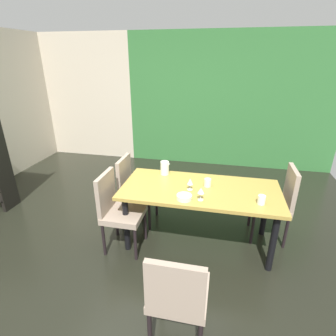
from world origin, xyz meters
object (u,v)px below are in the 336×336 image
at_px(serving_bowl_rear, 184,197).
at_px(chair_left_near, 117,208).
at_px(chair_head_near, 178,294).
at_px(cup_front, 208,183).
at_px(chair_right_far, 278,200).
at_px(dining_table, 200,195).
at_px(wine_glass_left, 190,182).
at_px(pitcher_west, 165,168).
at_px(chair_left_far, 134,186).
at_px(cup_near_shelf, 262,200).
at_px(wine_glass_north, 201,191).

bearing_deg(serving_bowl_rear, chair_left_near, 179.79).
bearing_deg(chair_head_near, cup_front, 85.60).
bearing_deg(chair_right_far, dining_table, 107.22).
relative_size(wine_glass_left, pitcher_west, 0.78).
relative_size(chair_left_far, serving_bowl_rear, 5.69).
distance_m(chair_left_far, cup_near_shelf, 1.66).
bearing_deg(wine_glass_left, chair_left_near, -164.22).
xyz_separation_m(chair_right_far, serving_bowl_rear, (-1.06, -0.57, 0.23)).
distance_m(dining_table, cup_front, 0.17).
xyz_separation_m(dining_table, chair_head_near, (-0.03, -1.30, -0.13)).
xyz_separation_m(wine_glass_north, pitcher_west, (-0.52, 0.57, -0.02)).
bearing_deg(chair_head_near, chair_left_near, 131.26).
bearing_deg(wine_glass_north, chair_head_near, -93.21).
relative_size(chair_left_far, wine_glass_left, 6.77).
bearing_deg(cup_front, serving_bowl_rear, -121.47).
distance_m(chair_right_far, wine_glass_north, 1.10).
height_order(chair_head_near, wine_glass_north, chair_head_near).
bearing_deg(dining_table, chair_right_far, 17.22).
bearing_deg(serving_bowl_rear, cup_front, 58.53).
relative_size(chair_right_far, pitcher_west, 5.48).
bearing_deg(cup_front, wine_glass_left, -146.14).
distance_m(serving_bowl_rear, pitcher_west, 0.69).
bearing_deg(dining_table, cup_near_shelf, -18.86).
bearing_deg(wine_glass_left, pitcher_west, 136.16).
xyz_separation_m(dining_table, chair_left_far, (-0.92, 0.29, -0.13)).
relative_size(cup_front, cup_near_shelf, 0.97).
xyz_separation_m(chair_right_far, wine_glass_left, (-1.03, -0.34, 0.30)).
height_order(chair_left_near, cup_near_shelf, chair_left_near).
distance_m(dining_table, chair_left_far, 0.97).
bearing_deg(cup_front, wine_glass_north, -98.01).
height_order(wine_glass_left, cup_front, wine_glass_left).
bearing_deg(wine_glass_left, dining_table, 26.89).
bearing_deg(cup_near_shelf, chair_right_far, 61.38).
relative_size(chair_head_near, wine_glass_left, 6.63).
bearing_deg(chair_left_near, chair_head_near, 41.26).
bearing_deg(cup_near_shelf, wine_glass_north, -175.50).
bearing_deg(serving_bowl_rear, cup_near_shelf, 4.93).
distance_m(chair_right_far, cup_front, 0.91).
distance_m(chair_right_far, chair_left_far, 1.84).
height_order(chair_head_near, pitcher_west, pitcher_west).
distance_m(chair_head_near, wine_glass_left, 1.29).
height_order(wine_glass_north, cup_front, wine_glass_north).
xyz_separation_m(chair_left_near, wine_glass_north, (0.95, 0.02, 0.31)).
bearing_deg(serving_bowl_rear, pitcher_west, 120.27).
bearing_deg(wine_glass_north, cup_near_shelf, 4.50).
height_order(chair_head_near, cup_near_shelf, chair_head_near).
bearing_deg(serving_bowl_rear, dining_table, 63.69).
height_order(dining_table, pitcher_west, pitcher_west).
height_order(chair_right_far, wine_glass_north, chair_right_far).
bearing_deg(cup_front, dining_table, -137.64).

